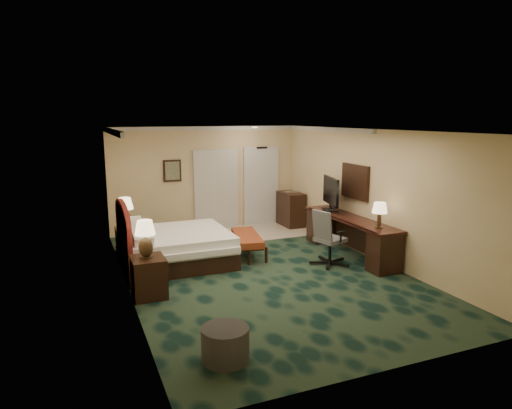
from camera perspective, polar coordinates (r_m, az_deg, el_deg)
name	(u,v)px	position (r m, az deg, el deg)	size (l,w,h in m)	color
floor	(262,272)	(8.89, 0.78, -8.43)	(5.00, 7.50, 0.00)	black
ceiling	(263,130)	(8.39, 0.83, 9.24)	(5.00, 7.50, 0.00)	white
wall_back	(206,179)	(12.03, -6.23, 3.25)	(5.00, 0.00, 2.70)	#D8B681
wall_front	(393,261)	(5.40, 16.74, -6.80)	(5.00, 0.00, 2.70)	#D8B681
wall_left	(125,214)	(7.92, -16.09, -1.15)	(0.00, 7.50, 2.70)	#D8B681
wall_right	(373,195)	(9.78, 14.41, 1.19)	(0.00, 7.50, 2.70)	#D8B681
crown_molding	(263,133)	(8.39, 0.83, 8.90)	(5.00, 7.50, 0.10)	silver
tile_patch	(250,232)	(11.78, -0.72, -3.51)	(3.20, 1.70, 0.01)	beige
headboard	(124,237)	(9.04, -16.21, -3.91)	(0.12, 2.00, 1.40)	#551409
entry_door	(261,187)	(12.56, 0.65, 2.26)	(1.02, 0.06, 2.18)	silver
closet_doors	(216,189)	(12.11, -5.01, 1.89)	(1.20, 0.06, 2.10)	silver
wall_art	(172,171)	(11.75, -10.43, 4.18)	(0.45, 0.06, 0.55)	#476259
wall_mirror	(355,182)	(10.21, 12.28, 2.82)	(0.05, 0.95, 0.75)	white
bed	(178,247)	(9.47, -9.76, -5.31)	(2.05, 1.90, 0.65)	white
nightstand_near	(149,277)	(7.86, -13.27, -8.82)	(0.53, 0.61, 0.67)	black
nightstand_far	(127,241)	(10.37, -15.83, -4.38)	(0.45, 0.52, 0.57)	black
lamp_near	(145,239)	(7.66, -13.66, -4.24)	(0.34, 0.34, 0.63)	black
lamp_far	(125,213)	(10.27, -16.01, -1.00)	(0.35, 0.35, 0.67)	black
bed_bench	(247,245)	(9.83, -1.12, -5.09)	(0.48, 1.39, 0.47)	brown
ottoman	(225,344)	(5.85, -3.87, -16.99)	(0.59, 0.59, 0.42)	#323232
desk	(350,236)	(10.03, 11.61, -3.93)	(0.62, 2.87, 0.83)	black
tv	(331,194)	(10.46, 9.33, 1.28)	(0.08, 1.00, 0.78)	black
desk_lamp	(379,215)	(9.08, 15.17, -1.29)	(0.29, 0.29, 0.51)	black
desk_chair	(330,237)	(9.29, 9.27, -4.04)	(0.67, 0.62, 1.14)	#59595A
minibar	(291,209)	(12.47, 4.36, -0.59)	(0.49, 0.87, 0.92)	black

